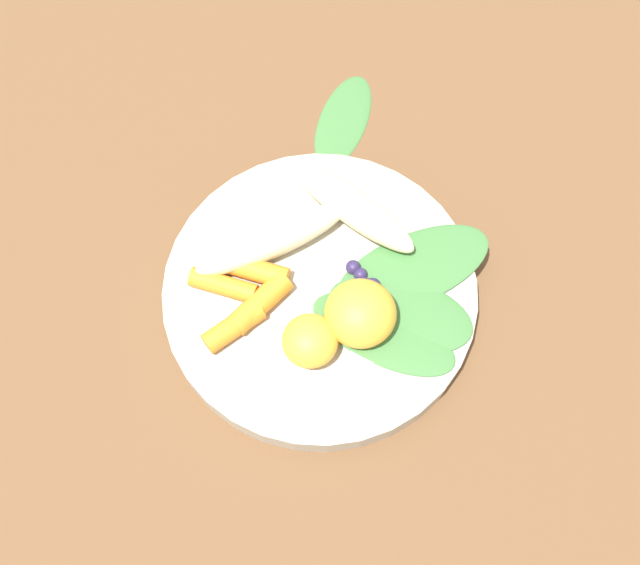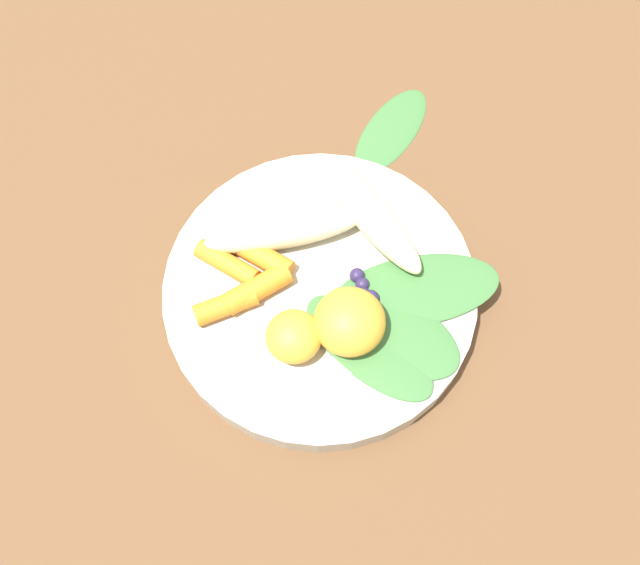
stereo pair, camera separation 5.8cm
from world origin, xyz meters
name	(u,v)px [view 2 (the right image)]	position (x,y,z in m)	size (l,w,h in m)	color
ground_plane	(320,300)	(0.00, 0.00, 0.00)	(2.40, 2.40, 0.00)	brown
bowl	(320,294)	(0.00, 0.00, 0.01)	(0.24, 0.24, 0.02)	#B2AD9E
banana_peeled_left	(284,230)	(0.05, -0.02, 0.04)	(0.13, 0.03, 0.03)	beige
banana_peeled_right	(368,212)	(0.00, -0.07, 0.04)	(0.13, 0.03, 0.03)	beige
orange_segment_near	(350,322)	(-0.04, 0.02, 0.04)	(0.05, 0.05, 0.04)	#F4A833
orange_segment_far	(294,337)	(-0.01, 0.05, 0.04)	(0.04, 0.04, 0.03)	#F4A833
carrot_front	(257,254)	(0.05, 0.01, 0.03)	(0.02, 0.02, 0.06)	orange
carrot_mid_left	(227,263)	(0.07, 0.03, 0.03)	(0.02, 0.02, 0.05)	orange
carrot_mid_right	(257,288)	(0.04, 0.03, 0.03)	(0.02, 0.02, 0.05)	orange
carrot_rear	(226,305)	(0.05, 0.05, 0.03)	(0.02, 0.02, 0.05)	orange
blueberry_pile	(363,297)	(-0.03, -0.01, 0.03)	(0.05, 0.03, 0.01)	#2D234C
coconut_shred_patch	(361,346)	(-0.05, 0.02, 0.03)	(0.05, 0.05, 0.00)	white
kale_leaf_left	(369,347)	(-0.06, 0.02, 0.03)	(0.11, 0.05, 0.01)	#3D7038
kale_leaf_right	(393,329)	(-0.06, 0.00, 0.03)	(0.11, 0.06, 0.01)	#3D7038
kale_leaf_rear	(417,290)	(-0.06, -0.04, 0.03)	(0.13, 0.06, 0.01)	#3D7038
kale_leaf_stray	(391,129)	(0.04, -0.17, 0.00)	(0.10, 0.04, 0.01)	#3D7038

